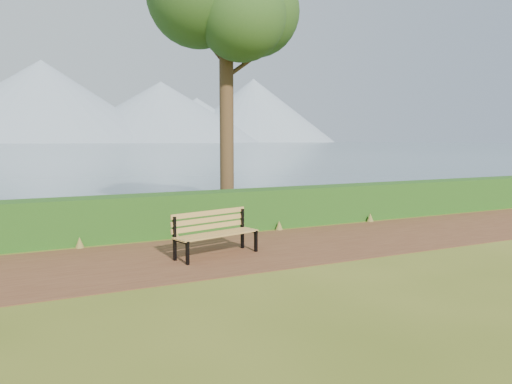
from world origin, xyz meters
TOP-DOWN VIEW (x-y plane):
  - ground at (0.00, 0.00)m, footprint 140.00×140.00m
  - path at (0.00, 0.30)m, footprint 40.00×3.40m
  - hedge at (0.00, 2.60)m, footprint 32.00×0.85m
  - water at (0.00, 260.00)m, footprint 700.00×510.00m
  - mountains at (-9.17, 406.05)m, footprint 585.00×190.00m
  - bench at (-0.90, 0.18)m, footprint 1.83×0.94m

SIDE VIEW (x-z plane):
  - ground at x=0.00m, z-range 0.00..0.00m
  - path at x=0.00m, z-range 0.00..0.01m
  - water at x=0.00m, z-range 0.00..0.01m
  - hedge at x=0.00m, z-range 0.00..1.00m
  - bench at x=-0.90m, z-range 0.07..0.95m
  - mountains at x=-9.17m, z-range -7.30..62.70m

